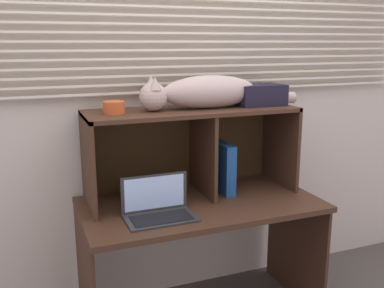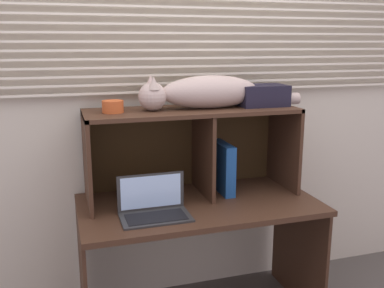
# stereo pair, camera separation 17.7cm
# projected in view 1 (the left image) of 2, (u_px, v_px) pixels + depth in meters

# --- Properties ---
(back_panel_with_blinds) EXTENTS (4.40, 0.08, 2.50)m
(back_panel_with_blinds) POSITION_uv_depth(u_px,v_px,m) (177.00, 94.00, 2.60)
(back_panel_with_blinds) COLOR beige
(back_panel_with_blinds) RESTS_ON ground
(desk) EXTENTS (1.29, 0.67, 0.71)m
(desk) POSITION_uv_depth(u_px,v_px,m) (201.00, 226.00, 2.42)
(desk) COLOR #3E2619
(desk) RESTS_ON ground
(hutch_shelf_unit) EXTENTS (1.17, 0.39, 0.50)m
(hutch_shelf_unit) POSITION_uv_depth(u_px,v_px,m) (191.00, 136.00, 2.46)
(hutch_shelf_unit) COLOR #3E2619
(hutch_shelf_unit) RESTS_ON desk
(cat) EXTENTS (0.95, 0.19, 0.18)m
(cat) POSITION_uv_depth(u_px,v_px,m) (205.00, 93.00, 2.40)
(cat) COLOR #B8A197
(cat) RESTS_ON hutch_shelf_unit
(laptop) EXTENTS (0.35, 0.21, 0.20)m
(laptop) POSITION_uv_depth(u_px,v_px,m) (158.00, 209.00, 2.18)
(laptop) COLOR #2C2C2C
(laptop) RESTS_ON desk
(binder_upright) EXTENTS (0.06, 0.26, 0.29)m
(binder_upright) POSITION_uv_depth(u_px,v_px,m) (222.00, 167.00, 2.54)
(binder_upright) COLOR #1B498B
(binder_upright) RESTS_ON desk
(book_stack) EXTENTS (0.15, 0.26, 0.07)m
(book_stack) POSITION_uv_depth(u_px,v_px,m) (138.00, 195.00, 2.38)
(book_stack) COLOR #505C48
(book_stack) RESTS_ON desk
(small_basket) EXTENTS (0.11, 0.11, 0.06)m
(small_basket) POSITION_uv_depth(u_px,v_px,m) (114.00, 107.00, 2.23)
(small_basket) COLOR #C05125
(small_basket) RESTS_ON hutch_shelf_unit
(storage_box) EXTENTS (0.28, 0.19, 0.12)m
(storage_box) POSITION_uv_depth(u_px,v_px,m) (259.00, 95.00, 2.53)
(storage_box) COLOR black
(storage_box) RESTS_ON hutch_shelf_unit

